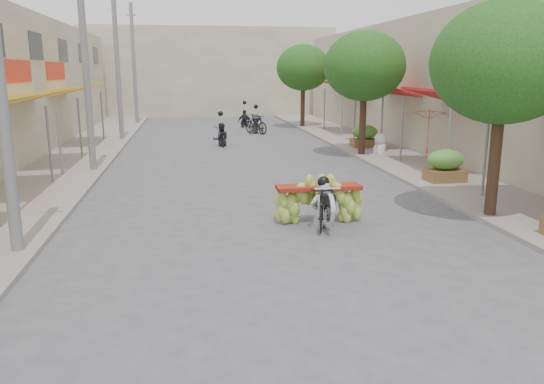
{
  "coord_description": "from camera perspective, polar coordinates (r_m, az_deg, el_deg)",
  "views": [
    {
      "loc": [
        -1.96,
        -7.73,
        3.61
      ],
      "look_at": [
        -0.24,
        3.08,
        1.1
      ],
      "focal_mm": 35.0,
      "sensor_mm": 36.0,
      "label": 1
    }
  ],
  "objects": [
    {
      "name": "ground",
      "position": [
        8.75,
        4.82,
        -11.48
      ],
      "size": [
        120.0,
        120.0,
        0.0
      ],
      "primitive_type": "plane",
      "color": "#5A5A60",
      "rests_on": "ground"
    },
    {
      "name": "sidewalk_left",
      "position": [
        23.55,
        -21.31,
        3.36
      ],
      "size": [
        4.0,
        60.0,
        0.12
      ],
      "primitive_type": "cube",
      "color": "gray",
      "rests_on": "ground"
    },
    {
      "name": "shophouse_row_right",
      "position": [
        25.83,
        24.09,
        10.46
      ],
      "size": [
        9.77,
        40.0,
        6.0
      ],
      "color": "#B9B299",
      "rests_on": "ground"
    },
    {
      "name": "produce_crate_far",
      "position": [
        25.26,
        9.94,
        6.14
      ],
      "size": [
        1.2,
        0.88,
        1.16
      ],
      "color": "brown",
      "rests_on": "ground"
    },
    {
      "name": "pedestrian",
      "position": [
        23.32,
        11.61,
        6.23
      ],
      "size": [
        1.01,
        0.85,
        1.76
      ],
      "rotation": [
        0.0,
        0.0,
        3.6
      ],
      "color": "white",
      "rests_on": "ground"
    },
    {
      "name": "street_tree_mid",
      "position": [
        22.94,
        9.94,
        13.16
      ],
      "size": [
        3.4,
        3.4,
        5.25
      ],
      "color": "#3A2719",
      "rests_on": "ground"
    },
    {
      "name": "street_tree_far",
      "position": [
        34.52,
        3.37,
        13.18
      ],
      "size": [
        3.4,
        3.4,
        5.25
      ],
      "color": "#3A2719",
      "rests_on": "ground"
    },
    {
      "name": "banana_motorbike",
      "position": [
        12.59,
        5.28,
        -0.54
      ],
      "size": [
        2.2,
        1.9,
        2.06
      ],
      "color": "black",
      "rests_on": "ground"
    },
    {
      "name": "sidewalk_right",
      "position": [
        24.69,
        12.39,
        4.35
      ],
      "size": [
        4.0,
        60.0,
        0.12
      ],
      "primitive_type": "cube",
      "color": "gray",
      "rests_on": "ground"
    },
    {
      "name": "bg_motorbike_a",
      "position": [
        26.19,
        -5.53,
        6.56
      ],
      "size": [
        0.83,
        1.68,
        1.95
      ],
      "color": "black",
      "rests_on": "ground"
    },
    {
      "name": "utility_pole_mid",
      "position": [
        20.03,
        -19.47,
        13.39
      ],
      "size": [
        0.6,
        0.24,
        8.0
      ],
      "color": "slate",
      "rests_on": "ground"
    },
    {
      "name": "bg_motorbike_b",
      "position": [
        31.24,
        -1.74,
        7.79
      ],
      "size": [
        1.52,
        1.89,
        1.95
      ],
      "color": "black",
      "rests_on": "ground"
    },
    {
      "name": "utility_pole_far",
      "position": [
        28.94,
        -16.3,
        13.24
      ],
      "size": [
        0.6,
        0.24,
        8.0
      ],
      "color": "slate",
      "rests_on": "ground"
    },
    {
      "name": "produce_crate_mid",
      "position": [
        17.96,
        18.16,
        2.99
      ],
      "size": [
        1.2,
        0.88,
        1.16
      ],
      "color": "brown",
      "rests_on": "ground"
    },
    {
      "name": "utility_pole_back",
      "position": [
        37.89,
        -14.63,
        13.14
      ],
      "size": [
        0.6,
        0.24,
        8.0
      ],
      "color": "slate",
      "rests_on": "ground"
    },
    {
      "name": "far_building",
      "position": [
        45.77,
        -6.74,
        12.69
      ],
      "size": [
        20.0,
        6.0,
        7.0
      ],
      "primitive_type": "cube",
      "color": "#BAB293",
      "rests_on": "ground"
    },
    {
      "name": "market_umbrella",
      "position": [
        18.81,
        16.67,
        8.65
      ],
      "size": [
        1.77,
        1.77,
        1.57
      ],
      "rotation": [
        0.0,
        0.0,
        0.02
      ],
      "color": "#AE2217",
      "rests_on": "ground"
    },
    {
      "name": "street_tree_near",
      "position": [
        13.85,
        23.67,
        12.59
      ],
      "size": [
        3.4,
        3.4,
        5.25
      ],
      "color": "#3A2719",
      "rests_on": "ground"
    },
    {
      "name": "bg_motorbike_c",
      "position": [
        35.17,
        -2.96,
        8.37
      ],
      "size": [
        1.11,
        1.52,
        1.95
      ],
      "color": "black",
      "rests_on": "ground"
    }
  ]
}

